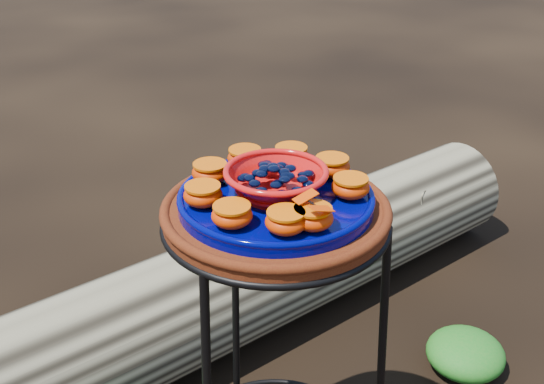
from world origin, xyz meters
name	(u,v)px	position (x,y,z in m)	size (l,w,h in m)	color
plant_stand	(275,375)	(0.00, 0.00, 0.35)	(0.44, 0.44, 0.70)	black
terracotta_saucer	(276,214)	(0.00, 0.00, 0.72)	(0.39, 0.39, 0.03)	#410F07
cobalt_plate	(276,200)	(0.00, 0.00, 0.74)	(0.34, 0.34, 0.02)	#000440
red_bowl	(276,182)	(0.00, 0.00, 0.78)	(0.17, 0.17, 0.05)	red
glass_gems	(276,164)	(0.00, 0.00, 0.81)	(0.13, 0.13, 0.02)	black
orange_half_0	(313,218)	(0.00, -0.13, 0.77)	(0.07, 0.07, 0.04)	#A61900
orange_half_1	(350,187)	(0.11, -0.06, 0.77)	(0.07, 0.07, 0.04)	#A61900
orange_half_2	(332,167)	(0.12, 0.03, 0.77)	(0.07, 0.07, 0.04)	#A61900
orange_half_3	(291,156)	(0.08, 0.10, 0.77)	(0.07, 0.07, 0.04)	#A61900
orange_half_4	(245,158)	(0.00, 0.13, 0.77)	(0.07, 0.07, 0.04)	#A61900
orange_half_5	(210,173)	(-0.08, 0.09, 0.77)	(0.07, 0.07, 0.04)	#A61900
orange_half_6	(203,195)	(-0.13, 0.02, 0.77)	(0.07, 0.07, 0.04)	#A61900
orange_half_7	(232,215)	(-0.11, -0.07, 0.77)	(0.07, 0.07, 0.04)	#A61900
orange_half_8	(286,222)	(-0.04, -0.12, 0.77)	(0.07, 0.07, 0.04)	#A61900
butterfly	(313,204)	(0.00, -0.13, 0.80)	(0.08, 0.05, 0.01)	#D53700
driftwood_log	(280,266)	(0.30, 0.61, 0.16)	(1.73, 0.45, 0.32)	black
foliage_right	(466,352)	(0.65, 0.16, 0.05)	(0.21, 0.21, 0.11)	#156716
foliage_back	(157,320)	(-0.08, 0.62, 0.08)	(0.31, 0.31, 0.15)	#156716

